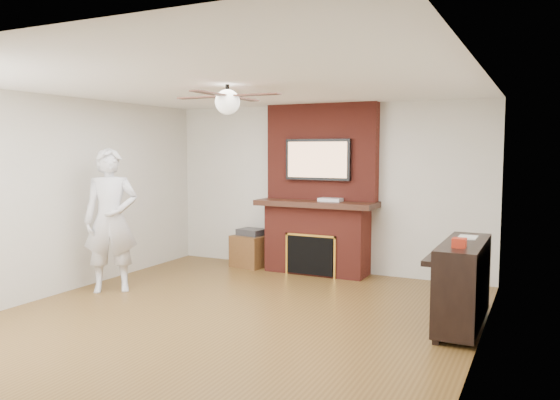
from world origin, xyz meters
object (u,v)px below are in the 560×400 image
at_px(person, 111,220).
at_px(side_table, 252,249).
at_px(fireplace, 319,206).
at_px(piano, 462,282).

xyz_separation_m(person, side_table, (0.89, 2.11, -0.65)).
height_order(fireplace, person, fireplace).
bearing_deg(side_table, piano, -16.39).
bearing_deg(person, piano, -32.15).
bearing_deg(person, fireplace, 9.25).
bearing_deg(person, side_table, 28.81).
distance_m(fireplace, person, 2.95).
relative_size(person, side_table, 3.13).
bearing_deg(fireplace, person, -132.37).
xyz_separation_m(fireplace, side_table, (-1.10, -0.07, -0.72)).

